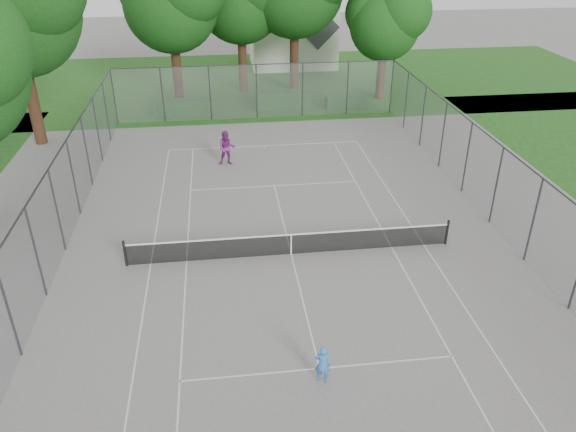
{
  "coord_description": "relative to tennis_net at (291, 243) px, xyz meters",
  "views": [
    {
      "loc": [
        -2.52,
        -18.71,
        11.99
      ],
      "look_at": [
        0.0,
        1.0,
        1.2
      ],
      "focal_mm": 35.0,
      "sensor_mm": 36.0,
      "label": 1
    }
  ],
  "objects": [
    {
      "name": "ground",
      "position": [
        0.0,
        0.0,
        -0.51
      ],
      "size": [
        120.0,
        120.0,
        0.0
      ],
      "primitive_type": "plane",
      "color": "slate",
      "rests_on": "ground"
    },
    {
      "name": "grass_far",
      "position": [
        0.0,
        26.0,
        -0.51
      ],
      "size": [
        60.0,
        20.0,
        0.0
      ],
      "primitive_type": "cube",
      "color": "#1D4C15",
      "rests_on": "ground"
    },
    {
      "name": "court_markings",
      "position": [
        0.0,
        0.0,
        -0.5
      ],
      "size": [
        11.03,
        23.83,
        0.01
      ],
      "color": "silver",
      "rests_on": "ground"
    },
    {
      "name": "tennis_net",
      "position": [
        0.0,
        0.0,
        0.0
      ],
      "size": [
        12.87,
        0.1,
        1.1
      ],
      "color": "black",
      "rests_on": "ground"
    },
    {
      "name": "perimeter_fence",
      "position": [
        0.0,
        0.0,
        1.3
      ],
      "size": [
        18.08,
        34.08,
        3.52
      ],
      "color": "#38383D",
      "rests_on": "ground"
    },
    {
      "name": "tree_far_right",
      "position": [
        9.29,
        20.31,
        5.0
      ],
      "size": [
        5.58,
        5.1,
        8.02
      ],
      "color": "#371F14",
      "rests_on": "ground"
    },
    {
      "name": "hedge_left",
      "position": [
        -4.89,
        18.4,
        -0.03
      ],
      "size": [
        3.82,
        1.14,
        0.95
      ],
      "primitive_type": "cube",
      "color": "#184716",
      "rests_on": "ground"
    },
    {
      "name": "hedge_mid",
      "position": [
        1.93,
        18.84,
        0.09
      ],
      "size": [
        3.79,
        1.08,
        1.19
      ],
      "primitive_type": "cube",
      "color": "#184716",
      "rests_on": "ground"
    },
    {
      "name": "hedge_right",
      "position": [
        6.28,
        18.44,
        -0.09
      ],
      "size": [
        2.78,
        1.02,
        0.83
      ],
      "primitive_type": "cube",
      "color": "#184716",
      "rests_on": "ground"
    },
    {
      "name": "house",
      "position": [
        4.26,
        31.2,
        3.1
      ],
      "size": [
        7.2,
        5.58,
        8.97
      ],
      "color": "white",
      "rests_on": "ground"
    },
    {
      "name": "girl_player",
      "position": [
        -0.01,
        -6.88,
        0.11
      ],
      "size": [
        0.52,
        0.42,
        1.25
      ],
      "primitive_type": "imported",
      "rotation": [
        0.0,
        0.0,
        2.83
      ],
      "color": "#397AD7",
      "rests_on": "ground"
    },
    {
      "name": "woman_player",
      "position": [
        -2.22,
        9.42,
        0.43
      ],
      "size": [
        0.96,
        0.77,
        1.88
      ],
      "primitive_type": "imported",
      "rotation": [
        0.0,
        0.0,
        -0.07
      ],
      "color": "#7A2876",
      "rests_on": "ground"
    }
  ]
}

